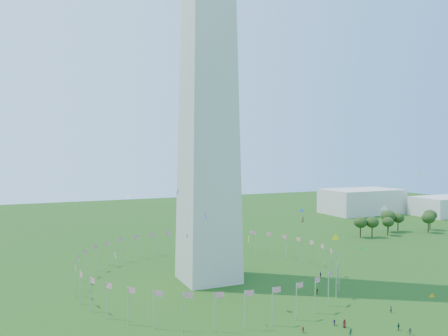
{
  "coord_description": "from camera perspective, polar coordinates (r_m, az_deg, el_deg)",
  "views": [
    {
      "loc": [
        -51.0,
        -76.88,
        40.23
      ],
      "look_at": [
        -1.25,
        35.0,
        35.96
      ],
      "focal_mm": 35.0,
      "sensor_mm": 36.0,
      "label": 1
    }
  ],
  "objects": [
    {
      "name": "washington_monument",
      "position": [
        143.73,
        -2.1,
        19.94
      ],
      "size": [
        16.8,
        16.8,
        169.0
      ],
      "primitive_type": null,
      "color": "beige",
      "rests_on": "ground"
    },
    {
      "name": "flag_ring",
      "position": [
        141.34,
        -2.06,
        -12.65
      ],
      "size": [
        80.24,
        80.24,
        9.0
      ],
      "color": "silver",
      "rests_on": "ground"
    },
    {
      "name": "gov_building_east_a",
      "position": [
        304.82,
        17.51,
        -4.16
      ],
      "size": [
        50.0,
        30.0,
        16.0
      ],
      "primitive_type": "cube",
      "color": "beige",
      "rests_on": "ground"
    },
    {
      "name": "gov_building_east_b",
      "position": [
        313.07,
        26.7,
        -4.49
      ],
      "size": [
        35.0,
        25.0,
        12.0
      ],
      "primitive_type": "cube",
      "color": "beige",
      "rests_on": "ground"
    },
    {
      "name": "kites_aloft",
      "position": [
        121.91,
        9.11,
        -7.2
      ],
      "size": [
        85.75,
        67.64,
        37.33
      ],
      "color": "white",
      "rests_on": "ground"
    },
    {
      "name": "tree_line_east",
      "position": [
        235.18,
        21.68,
        -6.76
      ],
      "size": [
        53.6,
        16.15,
        10.91
      ],
      "color": "#2A4918",
      "rests_on": "ground"
    }
  ]
}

